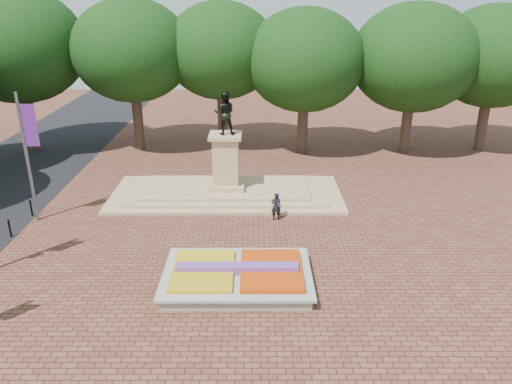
# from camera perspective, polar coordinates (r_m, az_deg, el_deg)

# --- Properties ---
(ground) EXTENTS (90.00, 90.00, 0.00)m
(ground) POSITION_cam_1_polar(r_m,az_deg,el_deg) (23.52, -4.43, -7.77)
(ground) COLOR brown
(ground) RESTS_ON ground
(flower_bed) EXTENTS (6.30, 4.30, 0.91)m
(flower_bed) POSITION_cam_1_polar(r_m,az_deg,el_deg) (21.55, -2.08, -9.53)
(flower_bed) COLOR gray
(flower_bed) RESTS_ON ground
(monument) EXTENTS (14.00, 6.00, 6.40)m
(monument) POSITION_cam_1_polar(r_m,az_deg,el_deg) (30.41, -3.41, 1.12)
(monument) COLOR tan
(monument) RESTS_ON ground
(tree_row_back) EXTENTS (44.80, 8.80, 10.43)m
(tree_row_back) POSITION_cam_1_polar(r_m,az_deg,el_deg) (38.73, 0.78, 14.46)
(tree_row_back) COLOR #3D2B21
(tree_row_back) RESTS_ON ground
(pedestrian) EXTENTS (0.62, 0.45, 1.57)m
(pedestrian) POSITION_cam_1_polar(r_m,az_deg,el_deg) (27.16, 2.30, -1.66)
(pedestrian) COLOR black
(pedestrian) RESTS_ON ground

